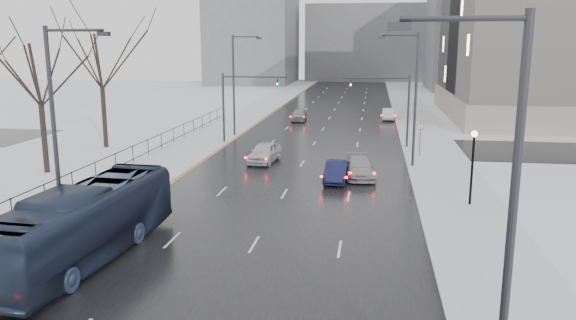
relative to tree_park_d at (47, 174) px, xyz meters
The scene contains 25 objects.
road 31.51m from the tree_park_d, 55.60° to the left, with size 16.00×150.00×0.04m, color black.
cross_road 22.65m from the tree_park_d, 38.19° to the left, with size 130.00×10.00×0.04m, color black.
sidewalk_left 27.01m from the tree_park_d, 74.32° to the left, with size 5.00×150.00×0.16m, color silver.
sidewalk_right 38.43m from the tree_park_d, 42.57° to the left, with size 5.00×150.00×0.16m, color silver.
park_strip 26.09m from the tree_park_d, 94.84° to the left, with size 14.00×150.00×0.12m, color white.
tree_park_d is the anchor object (origin of this frame).
tree_park_e 10.01m from the tree_park_d, 92.29° to the left, with size 9.45×9.45×13.50m, color black, non-canonical shape.
iron_fence 6.31m from the tree_park_d, 39.81° to the right, with size 0.06×70.00×1.30m.
streetlight_r_near 35.80m from the tree_park_d, 42.75° to the right, with size 2.95×0.25×10.00m.
streetlight_r_mid 27.24m from the tree_park_d, 13.01° to the left, with size 2.95×0.25×10.00m.
streetlight_l_near 17.90m from the tree_park_d, 55.47° to the right, with size 2.95×0.25×10.00m.
streetlight_l_far 21.17m from the tree_park_d, 61.85° to the left, with size 2.95×0.25×10.00m.
lamppost_r_mid 29.23m from the tree_park_d, ahead, with size 0.36×0.36×4.28m.
mast_signal_right 29.05m from the tree_park_d, 29.12° to the left, with size 6.10×0.33×6.50m.
mast_signal_left 17.96m from the tree_park_d, 53.20° to the left, with size 6.10×0.33×6.50m.
no_uturn_sign 28.88m from the tree_park_d, 20.32° to the left, with size 0.60×0.06×2.70m.
bldg_far_right 93.70m from the tree_park_d, 60.51° to the left, with size 24.00×20.00×22.00m, color slate.
bldg_far_left 92.17m from the tree_park_d, 92.64° to the left, with size 18.00×22.00×28.00m, color slate.
bldg_far_center 108.59m from the tree_park_d, 78.38° to the left, with size 30.00×18.00×18.00m, color slate.
bus 18.61m from the tree_park_d, 53.55° to the right, with size 2.75×11.77×3.28m, color #27324C.
sedan_center_near 16.01m from the tree_park_d, 22.43° to the left, with size 1.85×4.59×1.57m, color silver.
sedan_right_near 20.81m from the tree_park_d, ahead, with size 1.44×4.13×1.36m, color #14173D.
sedan_right_far 22.42m from the tree_park_d, ahead, with size 1.99×4.89×1.42m, color #9B9A9E.
sedan_center_far 33.24m from the tree_park_d, 64.40° to the left, with size 1.69×4.21×1.43m, color gray.
sedan_right_distant 41.02m from the tree_park_d, 52.44° to the left, with size 1.44×4.12×1.36m, color silver.
Camera 1 is at (5.31, -2.34, 9.33)m, focal length 35.00 mm.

